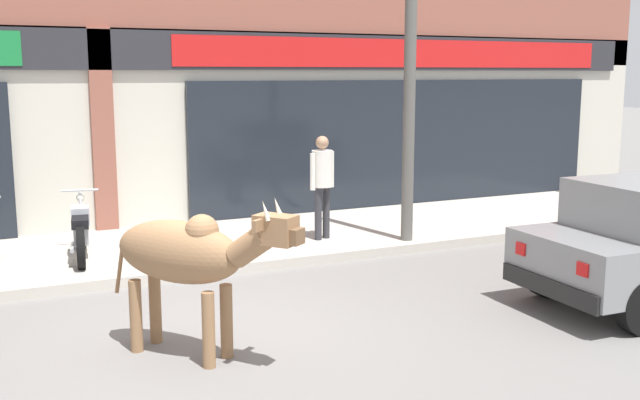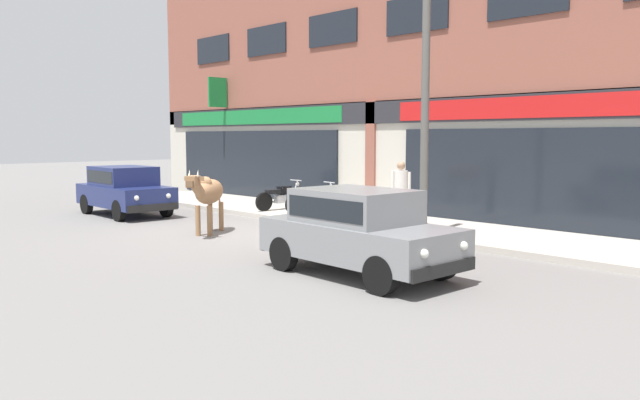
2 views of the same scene
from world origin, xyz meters
name	(u,v)px [view 2 (image 2 of 2)]	position (x,y,z in m)	size (l,w,h in m)	color
ground_plane	(227,233)	(0.00, 0.00, 0.00)	(90.00, 90.00, 0.00)	slate
sidewalk	(335,216)	(0.00, 3.76, 0.07)	(19.00, 3.12, 0.14)	#B7AFA3
shop_building	(378,63)	(0.00, 5.58, 4.54)	(23.00, 1.40, 9.50)	#8E5142
cow	(208,192)	(-0.21, -0.38, 1.01)	(1.48, 1.83, 1.61)	#936B47
car_0	(358,227)	(5.34, -1.12, 0.81)	(3.66, 1.73, 1.46)	black
car_1	(124,188)	(-4.97, -0.14, 0.81)	(3.66, 1.73, 1.46)	black
motorcycle_0	(281,197)	(-1.92, 3.37, 0.53)	(0.52, 1.81, 0.88)	black
motorcycle_1	(312,200)	(-0.65, 3.50, 0.53)	(0.58, 1.80, 0.88)	black
pedestrian	(401,187)	(2.88, 3.13, 1.13)	(0.47, 0.32, 1.60)	#2D2D33
utility_pole	(425,115)	(4.03, 2.50, 2.83)	(0.18, 0.18, 5.37)	#595651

